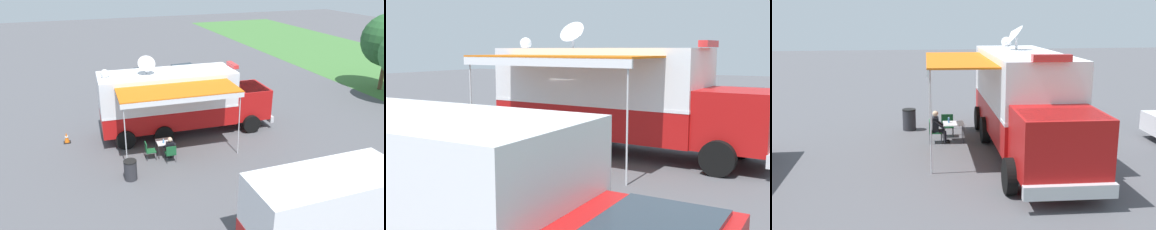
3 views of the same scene
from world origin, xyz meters
TOP-DOWN VIEW (x-y plane):
  - ground_plane at (0.00, 0.00)m, footprint 100.00×100.00m
  - lot_stripe at (-2.94, -0.57)m, footprint 0.35×4.80m
  - command_truck at (0.07, 0.75)m, footprint 5.12×9.59m
  - folding_table at (2.41, -0.89)m, footprint 0.84×0.84m
  - water_bottle at (2.58, -0.99)m, footprint 0.07×0.07m
  - folding_chair_at_table at (3.21, -0.81)m, footprint 0.50×0.50m
  - folding_chair_beside_table at (2.56, -1.74)m, footprint 0.50×0.50m
  - seated_responder at (3.02, -0.81)m, footprint 0.67×0.57m
  - trash_bin at (4.09, -2.90)m, footprint 0.57×0.57m
  - traffic_cone at (-0.62, -5.41)m, footprint 0.36×0.36m
  - support_truck at (10.26, 2.82)m, footprint 2.37×6.81m
  - car_behind_truck at (-7.10, 0.42)m, footprint 4.30×2.22m
  - car_far_corner at (-7.03, 3.44)m, footprint 4.33×2.27m

SIDE VIEW (x-z plane):
  - ground_plane at x=0.00m, z-range 0.00..0.00m
  - lot_stripe at x=-2.94m, z-range 0.00..0.01m
  - traffic_cone at x=-0.62m, z-range -0.01..0.57m
  - trash_bin at x=4.09m, z-range 0.00..0.91m
  - folding_chair_at_table at x=3.21m, z-range 0.08..0.95m
  - folding_chair_beside_table at x=2.56m, z-range 0.08..0.95m
  - seated_responder at x=3.02m, z-range 0.03..1.28m
  - folding_table at x=2.41m, z-range 0.31..1.04m
  - water_bottle at x=2.58m, z-range 0.72..0.95m
  - car_behind_truck at x=-7.10m, z-range 0.00..1.76m
  - car_far_corner at x=-7.03m, z-range 0.00..1.76m
  - support_truck at x=10.26m, z-range 0.04..2.74m
  - command_truck at x=0.07m, z-range -0.32..4.21m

